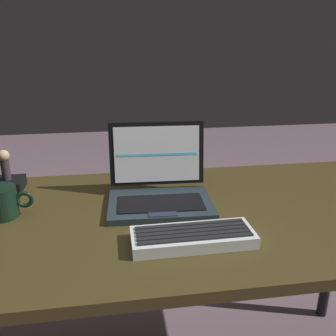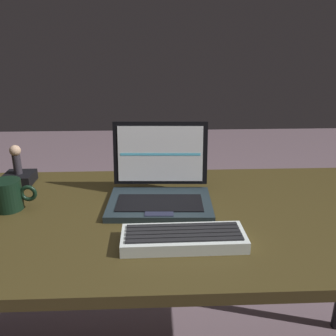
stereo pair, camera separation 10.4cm
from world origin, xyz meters
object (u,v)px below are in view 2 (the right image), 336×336
Objects in this scene: figurine_stand at (19,178)px; coffee_mug at (8,195)px; laptop_front at (160,188)px; figurine at (16,157)px; external_keyboard at (183,238)px.

figurine_stand is 0.21m from coffee_mug.
laptop_front is 0.44m from coffee_mug.
coffee_mug is (0.04, -0.20, -0.05)m from figurine.
coffee_mug is at bearing 156.54° from external_keyboard.
coffee_mug is at bearing -175.96° from laptop_front.
external_keyboard is (0.05, -0.24, -0.03)m from laptop_front.
laptop_front reaches higher than external_keyboard.
figurine is at bearing 160.46° from laptop_front.
figurine is (0.00, 0.00, 0.08)m from figurine_stand.
external_keyboard is 0.67m from figurine_stand.
figurine_stand is 0.08m from figurine.
figurine_stand reaches higher than external_keyboard.
external_keyboard is at bearing -37.96° from figurine_stand.
coffee_mug reaches higher than figurine_stand.
external_keyboard is 0.68m from figurine.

